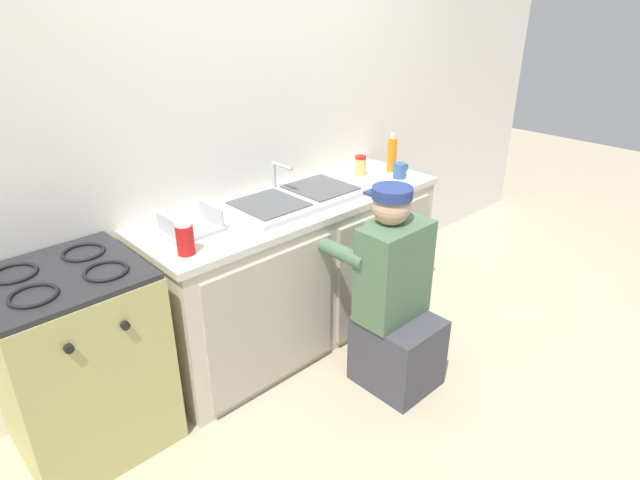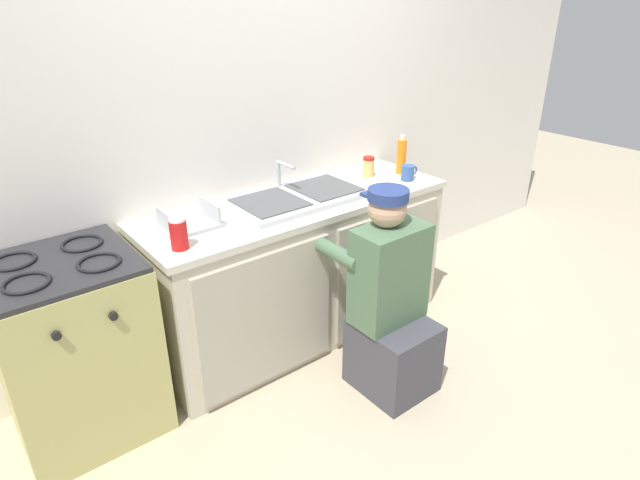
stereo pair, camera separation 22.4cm
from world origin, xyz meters
name	(u,v)px [view 1 (the left image)]	position (x,y,z in m)	size (l,w,h in m)	color
ground_plane	(331,351)	(0.00, 0.00, 0.00)	(12.00, 12.00, 0.00)	tan
back_wall	(255,125)	(0.00, 0.65, 1.25)	(6.00, 0.10, 2.50)	silver
counter_cabinet	(298,273)	(0.00, 0.29, 0.42)	(1.81, 0.62, 0.84)	beige
countertop	(296,204)	(0.00, 0.30, 0.86)	(1.85, 0.62, 0.04)	beige
sink_double_basin	(295,198)	(0.00, 0.30, 0.90)	(0.80, 0.44, 0.19)	silver
stove_range	(81,360)	(-1.29, 0.30, 0.45)	(0.63, 0.62, 0.91)	tan
plumber_person	(394,307)	(0.08, -0.39, 0.46)	(0.42, 0.61, 1.10)	#3F3F47
condiment_jar	(360,166)	(0.60, 0.36, 0.94)	(0.07, 0.07, 0.13)	#DBB760
dish_rack_tray	(191,227)	(-0.65, 0.33, 0.90)	(0.28, 0.22, 0.11)	#B2B7BC
coffee_mug	(400,170)	(0.75, 0.16, 0.93)	(0.13, 0.08, 0.09)	#335699
soda_cup_red	(185,239)	(-0.79, 0.14, 0.95)	(0.08, 0.08, 0.15)	red
soap_bottle_orange	(392,154)	(0.81, 0.28, 0.99)	(0.06, 0.06, 0.25)	orange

